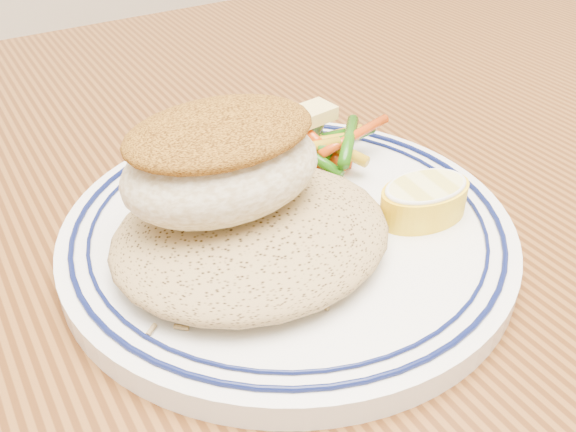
# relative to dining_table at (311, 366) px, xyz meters

# --- Properties ---
(dining_table) EXTENTS (1.50, 0.90, 0.75)m
(dining_table) POSITION_rel_dining_table_xyz_m (0.00, 0.00, 0.00)
(dining_table) COLOR #49260E
(dining_table) RESTS_ON ground
(plate) EXTENTS (0.26, 0.26, 0.02)m
(plate) POSITION_rel_dining_table_xyz_m (-0.01, 0.01, 0.11)
(plate) COLOR white
(plate) RESTS_ON dining_table
(rice_pilaf) EXTENTS (0.15, 0.13, 0.03)m
(rice_pilaf) POSITION_rel_dining_table_xyz_m (-0.04, 0.00, 0.13)
(rice_pilaf) COLOR #957A4A
(rice_pilaf) RESTS_ON plate
(fish_fillet) EXTENTS (0.11, 0.08, 0.05)m
(fish_fillet) POSITION_rel_dining_table_xyz_m (-0.05, 0.02, 0.16)
(fish_fillet) COLOR beige
(fish_fillet) RESTS_ON rice_pilaf
(vegetable_pile) EXTENTS (0.11, 0.11, 0.03)m
(vegetable_pile) POSITION_rel_dining_table_xyz_m (0.03, 0.06, 0.13)
(vegetable_pile) COLOR #B83909
(vegetable_pile) RESTS_ON plate
(butter_pat) EXTENTS (0.03, 0.02, 0.01)m
(butter_pat) POSITION_rel_dining_table_xyz_m (0.04, 0.07, 0.14)
(butter_pat) COLOR #F1D875
(butter_pat) RESTS_ON vegetable_pile
(lemon_wedge) EXTENTS (0.06, 0.05, 0.02)m
(lemon_wedge) POSITION_rel_dining_table_xyz_m (0.06, -0.02, 0.12)
(lemon_wedge) COLOR yellow
(lemon_wedge) RESTS_ON plate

